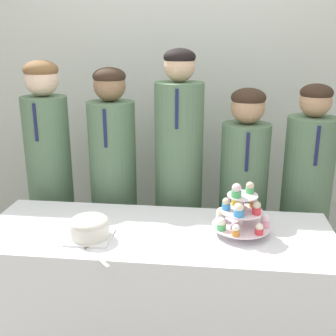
# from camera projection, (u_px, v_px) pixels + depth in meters

# --- Properties ---
(wall_back) EXTENTS (9.00, 0.06, 2.70)m
(wall_back) POSITION_uv_depth(u_px,v_px,m) (180.00, 83.00, 3.06)
(wall_back) COLOR silver
(wall_back) RESTS_ON ground_plane
(table) EXTENTS (1.72, 0.62, 0.77)m
(table) POSITION_uv_depth(u_px,v_px,m) (158.00, 299.00, 2.17)
(table) COLOR white
(table) RESTS_ON ground_plane
(round_cake) EXTENTS (0.20, 0.20, 0.12)m
(round_cake) POSITION_uv_depth(u_px,v_px,m) (89.00, 227.00, 1.97)
(round_cake) COLOR white
(round_cake) RESTS_ON table
(cake_knife) EXTENTS (0.20, 0.22, 0.01)m
(cake_knife) POSITION_uv_depth(u_px,v_px,m) (88.00, 249.00, 1.87)
(cake_knife) COLOR silver
(cake_knife) RESTS_ON table
(cupcake_stand) EXTENTS (0.28, 0.28, 0.26)m
(cupcake_stand) POSITION_uv_depth(u_px,v_px,m) (241.00, 212.00, 2.00)
(cupcake_stand) COLOR silver
(cupcake_stand) RESTS_ON table
(student_0) EXTENTS (0.28, 0.28, 1.55)m
(student_0) POSITION_uv_depth(u_px,v_px,m) (51.00, 188.00, 2.67)
(student_0) COLOR #567556
(student_0) RESTS_ON ground_plane
(student_1) EXTENTS (0.28, 0.29, 1.51)m
(student_1) POSITION_uv_depth(u_px,v_px,m) (114.00, 195.00, 2.63)
(student_1) COLOR #567556
(student_1) RESTS_ON ground_plane
(student_2) EXTENTS (0.29, 0.29, 1.62)m
(student_2) POSITION_uv_depth(u_px,v_px,m) (179.00, 191.00, 2.58)
(student_2) COLOR #567556
(student_2) RESTS_ON ground_plane
(student_3) EXTENTS (0.28, 0.29, 1.40)m
(student_3) POSITION_uv_depth(u_px,v_px,m) (242.00, 208.00, 2.56)
(student_3) COLOR #567556
(student_3) RESTS_ON ground_plane
(student_4) EXTENTS (0.29, 0.29, 1.43)m
(student_4) POSITION_uv_depth(u_px,v_px,m) (304.00, 211.00, 2.52)
(student_4) COLOR #567556
(student_4) RESTS_ON ground_plane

